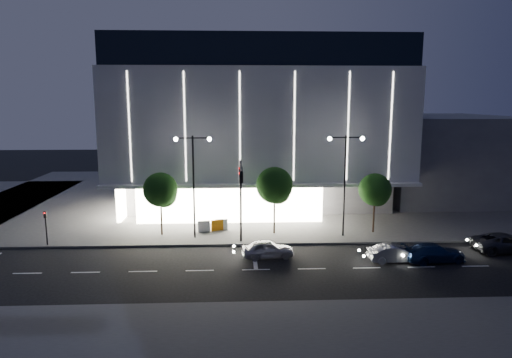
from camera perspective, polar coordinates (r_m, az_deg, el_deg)
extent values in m
plane|color=black|center=(34.51, -3.48, -10.40)|extent=(160.00, 160.00, 0.00)
cube|color=#474747|center=(57.78, 1.88, -2.01)|extent=(70.00, 40.00, 0.15)
cube|color=#474747|center=(23.98, 8.82, -19.93)|extent=(70.00, 10.00, 0.15)
cube|color=#4C4C51|center=(57.30, -0.11, -0.14)|extent=(28.00, 21.00, 4.00)
cube|color=#9C9CA2|center=(54.48, -0.02, 7.28)|extent=(30.00, 25.00, 11.00)
cube|color=black|center=(54.62, -0.02, 14.64)|extent=(29.40, 24.50, 3.00)
cube|color=white|center=(44.21, -3.28, -3.16)|extent=(18.00, 0.40, 3.60)
cube|color=white|center=(50.70, -15.50, -1.82)|extent=(0.40, 10.00, 3.60)
cube|color=#9C9CA2|center=(42.87, 0.69, -0.69)|extent=(30.00, 2.00, 0.30)
cube|color=white|center=(42.00, 0.72, 6.52)|extent=(24.00, 0.06, 10.00)
cube|color=#4C4C51|center=(62.20, 21.60, 2.75)|extent=(16.00, 20.00, 10.00)
cylinder|color=black|center=(38.13, -1.91, -2.94)|extent=(0.18, 0.18, 7.00)
cylinder|color=black|center=(34.63, -1.89, 1.65)|extent=(0.14, 5.80, 0.14)
cube|color=black|center=(35.42, -1.90, 0.85)|extent=(0.28, 0.18, 0.85)
cube|color=black|center=(33.05, -1.86, 0.20)|extent=(0.28, 0.18, 0.85)
sphere|color=#FF0C0C|center=(35.37, -2.10, 1.33)|extent=(0.14, 0.14, 0.14)
cylinder|color=black|center=(39.26, -7.79, -1.16)|extent=(0.16, 0.16, 9.00)
cylinder|color=black|center=(38.75, -8.97, 5.09)|extent=(1.40, 0.10, 0.10)
cylinder|color=black|center=(38.62, -6.90, 5.12)|extent=(1.40, 0.10, 0.10)
sphere|color=white|center=(38.85, -9.99, 4.92)|extent=(0.36, 0.36, 0.36)
sphere|color=white|center=(38.58, -5.85, 4.99)|extent=(0.36, 0.36, 0.36)
cylinder|color=black|center=(40.19, 11.00, -1.00)|extent=(0.16, 0.16, 9.00)
cylinder|color=black|center=(39.47, 10.21, 5.14)|extent=(1.40, 0.10, 0.10)
cylinder|color=black|center=(39.80, 12.19, 5.11)|extent=(1.40, 0.10, 0.10)
sphere|color=white|center=(39.33, 9.21, 5.00)|extent=(0.36, 0.36, 0.36)
sphere|color=white|center=(39.99, 13.16, 4.95)|extent=(0.36, 0.36, 0.36)
cylinder|color=black|center=(41.40, -24.74, -5.68)|extent=(0.12, 0.12, 3.00)
cube|color=black|center=(41.11, -24.86, -4.07)|extent=(0.22, 0.16, 0.55)
sphere|color=#FF0C0C|center=(40.98, -24.93, -3.90)|extent=(0.10, 0.10, 0.10)
cylinder|color=black|center=(41.18, -11.75, -4.48)|extent=(0.16, 0.16, 3.78)
sphere|color=black|center=(40.68, -11.86, -1.31)|extent=(3.02, 3.02, 3.02)
sphere|color=black|center=(40.93, -11.38, -2.00)|extent=(2.16, 2.16, 2.16)
sphere|color=black|center=(40.64, -12.23, -1.80)|extent=(1.94, 1.94, 1.94)
cylinder|color=black|center=(40.74, 2.30, -4.23)|extent=(0.16, 0.16, 4.06)
sphere|color=black|center=(40.21, 2.33, -0.78)|extent=(3.25, 3.25, 3.25)
sphere|color=black|center=(40.54, 2.72, -1.53)|extent=(2.32, 2.32, 2.32)
sphere|color=black|center=(40.11, 1.98, -1.31)|extent=(2.09, 2.09, 2.09)
cylinder|color=black|center=(42.49, 14.52, -4.25)|extent=(0.16, 0.16, 3.64)
sphere|color=black|center=(42.01, 14.65, -1.29)|extent=(2.91, 2.91, 2.91)
sphere|color=black|center=(42.39, 14.93, -1.92)|extent=(2.08, 2.08, 2.08)
sphere|color=black|center=(41.86, 14.36, -1.75)|extent=(1.87, 1.87, 1.87)
imported|color=#A1A3A9|center=(35.29, 1.47, -8.76)|extent=(4.12, 2.01, 1.36)
imported|color=silver|center=(35.95, 16.94, -8.89)|extent=(4.03, 1.58, 1.31)
imported|color=navy|center=(36.97, 21.39, -8.58)|extent=(4.88, 2.45, 1.36)
imported|color=#333338|center=(41.68, 28.78, -7.00)|extent=(5.33, 2.58, 1.46)
cube|color=silver|center=(41.78, -6.53, -5.89)|extent=(1.13, 0.42, 1.00)
cube|color=orange|center=(42.01, -4.88, -5.77)|extent=(1.12, 0.64, 1.00)
cube|color=silver|center=(42.19, -4.33, -5.70)|extent=(1.12, 0.40, 1.00)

